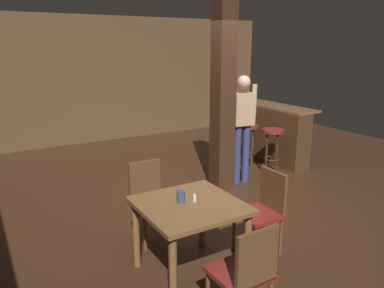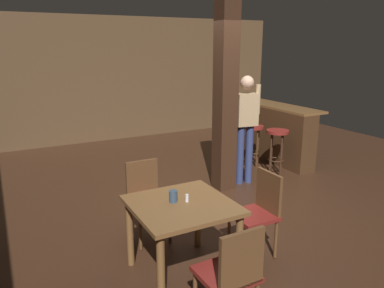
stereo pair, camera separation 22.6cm
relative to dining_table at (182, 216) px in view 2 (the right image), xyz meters
name	(u,v)px [view 2 (the right image)]	position (x,y,z in m)	size (l,w,h in m)	color
ground_plane	(228,206)	(1.27, 1.12, -0.62)	(10.80, 10.80, 0.00)	#382114
wall_back	(122,79)	(1.27, 5.62, 0.78)	(8.00, 0.10, 2.80)	brown
pillar	(225,99)	(1.60, 1.75, 0.78)	(0.28, 0.28, 2.80)	#382114
dining_table	(182,216)	(0.00, 0.00, 0.00)	(0.92, 0.92, 0.74)	brown
chair_east	(259,209)	(0.88, -0.04, -0.11)	(0.42, 0.42, 0.89)	maroon
chair_south	(232,273)	(0.00, -0.84, -0.11)	(0.43, 0.43, 0.89)	maroon
chair_north	(146,196)	(-0.03, 0.84, -0.11)	(0.42, 0.42, 0.89)	maroon
napkin_cup	(173,196)	(-0.06, 0.07, 0.18)	(0.08, 0.08, 0.11)	#33475B
salt_shaker	(187,198)	(0.06, 0.01, 0.16)	(0.03, 0.03, 0.07)	silver
standing_person	(246,122)	(2.00, 1.77, 0.39)	(0.47, 0.25, 1.72)	tan
bar_counter	(268,131)	(3.25, 2.70, -0.07)	(0.56, 2.21, 1.06)	brown
bar_stool_near	(277,141)	(2.71, 1.83, -0.02)	(0.38, 0.38, 0.79)	maroon
bar_stool_mid	(253,136)	(2.67, 2.42, -0.05)	(0.36, 0.36, 0.75)	maroon
bar_stool_far	(234,129)	(2.59, 2.94, -0.02)	(0.35, 0.35, 0.79)	maroon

